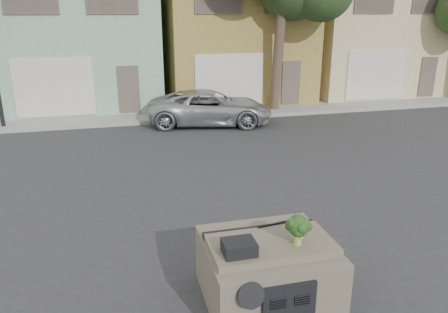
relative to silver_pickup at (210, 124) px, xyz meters
name	(u,v)px	position (x,y,z in m)	size (l,w,h in m)	color
ground_plane	(222,218)	(-1.61, -8.47, 0.00)	(120.00, 120.00, 0.00)	#303033
sidewalk	(166,114)	(-1.61, 2.03, 0.07)	(40.00, 3.00, 0.15)	gray
townhouse_mint	(80,26)	(-5.11, 6.03, 3.77)	(7.20, 8.20, 7.55)	#84B08F
townhouse_tan	(229,24)	(2.39, 6.03, 3.77)	(7.20, 8.20, 7.55)	olive
townhouse_beige	(357,23)	(9.89, 6.03, 3.77)	(7.20, 8.20, 7.55)	#D3BE88
silver_pickup	(210,124)	(0.00, 0.00, 0.00)	(2.32, 5.03, 1.40)	#A8ABAE
tree_near	(279,16)	(3.39, 1.33, 4.25)	(4.40, 4.00, 8.50)	#283F1D
car_dashboard	(267,268)	(-1.61, -11.47, 0.56)	(2.00, 1.80, 1.12)	#655D4A
instrument_hump	(239,247)	(-2.19, -11.82, 1.22)	(0.48, 0.38, 0.20)	black
wiper_arm	(276,224)	(-1.33, -11.09, 1.13)	(0.70, 0.03, 0.02)	black
broccoli	(298,230)	(-1.26, -11.79, 1.36)	(0.40, 0.40, 0.48)	#1E3913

